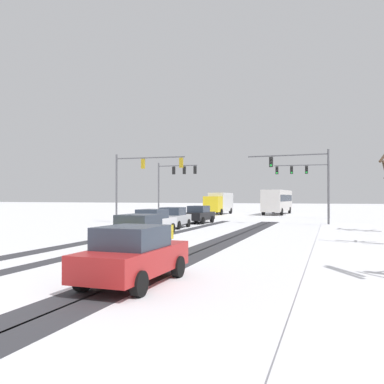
% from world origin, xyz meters
% --- Properties ---
extents(wheel_track_left_lane, '(0.94, 35.57, 0.01)m').
position_xyz_m(wheel_track_left_lane, '(4.62, 16.17, 0.00)').
color(wheel_track_left_lane, '#38383D').
rests_on(wheel_track_left_lane, ground).
extents(wheel_track_right_lane, '(0.85, 35.57, 0.01)m').
position_xyz_m(wheel_track_right_lane, '(-0.21, 16.17, 0.00)').
color(wheel_track_right_lane, '#38383D').
rests_on(wheel_track_right_lane, ground).
extents(wheel_track_center, '(0.89, 35.57, 0.01)m').
position_xyz_m(wheel_track_center, '(3.78, 16.17, 0.00)').
color(wheel_track_center, '#38383D').
rests_on(wheel_track_center, ground).
extents(wheel_track_oncoming, '(1.05, 35.57, 0.01)m').
position_xyz_m(wheel_track_oncoming, '(-2.58, 16.17, 0.00)').
color(wheel_track_oncoming, '#38383D').
rests_on(wheel_track_oncoming, ground).
extents(sidewalk_kerb_right, '(4.00, 35.57, 0.12)m').
position_xyz_m(sidewalk_kerb_right, '(11.01, 14.55, 0.06)').
color(sidewalk_kerb_right, white).
rests_on(sidewalk_kerb_right, ground).
extents(traffic_signal_near_right, '(7.02, 0.45, 6.50)m').
position_xyz_m(traffic_signal_near_right, '(7.63, 30.41, 4.49)').
color(traffic_signal_near_right, '#56565B').
rests_on(traffic_signal_near_right, ground).
extents(traffic_signal_far_right, '(6.17, 0.57, 6.50)m').
position_xyz_m(traffic_signal_far_right, '(7.17, 42.22, 4.79)').
color(traffic_signal_far_right, '#56565B').
rests_on(traffic_signal_far_right, ground).
extents(traffic_signal_far_left, '(4.92, 0.39, 6.50)m').
position_xyz_m(traffic_signal_far_left, '(-7.68, 38.35, 4.75)').
color(traffic_signal_far_left, '#56565B').
rests_on(traffic_signal_far_left, ground).
extents(traffic_signal_near_left, '(6.95, 0.62, 6.50)m').
position_xyz_m(traffic_signal_near_left, '(-7.19, 28.46, 4.68)').
color(traffic_signal_near_left, '#56565B').
rests_on(traffic_signal_near_left, ground).
extents(car_black_lead, '(2.00, 4.18, 1.62)m').
position_xyz_m(car_black_lead, '(-1.74, 29.70, 0.82)').
color(car_black_lead, black).
rests_on(car_black_lead, ground).
extents(car_silver_second, '(1.98, 4.18, 1.62)m').
position_xyz_m(car_silver_second, '(-1.88, 23.62, 0.82)').
color(car_silver_second, '#B7BABF').
rests_on(car_silver_second, ground).
extents(car_white_third, '(1.91, 4.14, 1.62)m').
position_xyz_m(car_white_third, '(-1.30, 18.53, 0.82)').
color(car_white_third, silver).
rests_on(car_white_third, ground).
extents(car_yellow_cab_fourth, '(1.86, 4.11, 1.62)m').
position_xyz_m(car_yellow_cab_fourth, '(1.38, 11.15, 0.82)').
color(car_yellow_cab_fourth, yellow).
rests_on(car_yellow_cab_fourth, ground).
extents(car_red_fifth, '(1.88, 4.12, 1.62)m').
position_xyz_m(car_red_fifth, '(4.58, 4.35, 0.82)').
color(car_red_fifth, red).
rests_on(car_red_fifth, ground).
extents(bus_oncoming, '(3.07, 11.11, 3.38)m').
position_xyz_m(bus_oncoming, '(2.70, 51.84, 1.99)').
color(bus_oncoming, silver).
rests_on(bus_oncoming, ground).
extents(box_truck_delivery, '(2.51, 7.48, 3.02)m').
position_xyz_m(box_truck_delivery, '(-5.13, 49.32, 1.63)').
color(box_truck_delivery, yellow).
rests_on(box_truck_delivery, ground).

